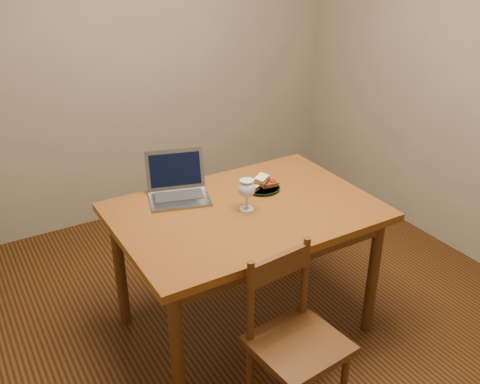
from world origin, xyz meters
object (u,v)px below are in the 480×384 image
plate (262,188)px  laptop (178,185)px  milk_glass (247,195)px  table (246,223)px  chair (296,333)px

plate → laptop: 0.46m
plate → milk_glass: (-0.19, -0.15, 0.07)m
table → plate: bearing=37.0°
table → laptop: laptop is taller
laptop → table: bearing=-37.2°
plate → chair: bearing=-112.0°
laptop → chair: bearing=-66.1°
laptop → plate: bearing=-5.4°
plate → milk_glass: 0.26m
table → chair: (-0.11, -0.61, -0.21)m
plate → milk_glass: bearing=-141.1°
table → milk_glass: bearing=-95.9°
chair → milk_glass: bearing=73.8°
table → chair: bearing=-100.5°
chair → laptop: laptop is taller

